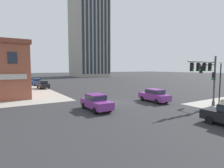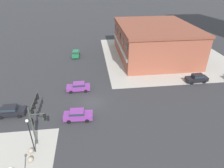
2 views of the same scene
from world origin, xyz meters
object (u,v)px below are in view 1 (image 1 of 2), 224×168
at_px(traffic_signal_main, 207,74).
at_px(car_parked_curb, 96,101).
at_px(car_main_northbound_far, 154,95).
at_px(street_lamp_corner_near, 220,77).
at_px(car_main_southbound_far, 43,84).
at_px(bollard_sphere_curb_a, 223,102).
at_px(car_cross_westbound, 37,82).

height_order(traffic_signal_main, car_parked_curb, traffic_signal_main).
xyz_separation_m(car_main_northbound_far, car_parked_curb, (-8.54, -0.11, 0.00)).
bearing_deg(street_lamp_corner_near, car_main_southbound_far, 117.06).
distance_m(traffic_signal_main, street_lamp_corner_near, 2.80).
distance_m(bollard_sphere_curb_a, car_cross_westbound, 41.18).
height_order(traffic_signal_main, car_main_southbound_far, traffic_signal_main).
height_order(street_lamp_corner_near, car_main_northbound_far, street_lamp_corner_near).
bearing_deg(car_main_southbound_far, bollard_sphere_curb_a, -63.09).
bearing_deg(car_main_northbound_far, bollard_sphere_curb_a, -44.23).
bearing_deg(car_cross_westbound, traffic_signal_main, -72.47).
relative_size(car_main_southbound_far, car_parked_curb, 1.02).
bearing_deg(car_cross_westbound, street_lamp_corner_near, -68.79).
xyz_separation_m(traffic_signal_main, car_parked_curb, (-11.48, 5.06, -2.86)).
bearing_deg(street_lamp_corner_near, car_parked_curb, 160.20).
height_order(bollard_sphere_curb_a, street_lamp_corner_near, street_lamp_corner_near).
bearing_deg(traffic_signal_main, car_main_northbound_far, 119.69).
relative_size(car_main_northbound_far, car_main_southbound_far, 1.00).
relative_size(traffic_signal_main, street_lamp_corner_near, 1.11).
bearing_deg(bollard_sphere_curb_a, car_cross_westbound, 111.15).
distance_m(street_lamp_corner_near, car_parked_curb, 15.32).
distance_m(traffic_signal_main, car_cross_westbound, 39.85).
xyz_separation_m(street_lamp_corner_near, car_parked_curb, (-14.24, 5.13, -2.36)).
relative_size(car_cross_westbound, car_parked_curb, 1.02).
height_order(car_main_northbound_far, car_cross_westbound, same).
relative_size(traffic_signal_main, car_parked_curb, 1.31).
bearing_deg(street_lamp_corner_near, car_cross_westbound, 111.21).
xyz_separation_m(bollard_sphere_curb_a, car_main_northbound_far, (-5.83, 5.67, 0.58)).
xyz_separation_m(car_cross_westbound, car_parked_curb, (0.49, -32.84, 0.00)).
distance_m(car_main_southbound_far, car_cross_westbound, 8.83).
bearing_deg(car_cross_westbound, bollard_sphere_curb_a, -68.85).
bearing_deg(car_cross_westbound, car_main_northbound_far, -74.58).
bearing_deg(bollard_sphere_curb_a, street_lamp_corner_near, 105.84).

